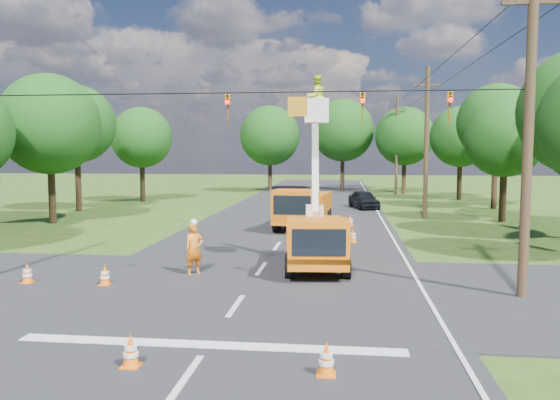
# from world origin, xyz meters

# --- Properties ---
(ground) EXTENTS (140.00, 140.00, 0.00)m
(ground) POSITION_xyz_m (0.00, 20.00, 0.00)
(ground) COLOR #2F4715
(ground) RESTS_ON ground
(road_main) EXTENTS (12.00, 100.00, 0.06)m
(road_main) POSITION_xyz_m (0.00, 20.00, 0.00)
(road_main) COLOR black
(road_main) RESTS_ON ground
(road_cross) EXTENTS (56.00, 10.00, 0.07)m
(road_cross) POSITION_xyz_m (0.00, 2.00, 0.00)
(road_cross) COLOR black
(road_cross) RESTS_ON ground
(stop_bar) EXTENTS (9.00, 0.45, 0.02)m
(stop_bar) POSITION_xyz_m (0.00, -3.20, 0.00)
(stop_bar) COLOR silver
(stop_bar) RESTS_ON ground
(edge_line) EXTENTS (0.12, 90.00, 0.02)m
(edge_line) POSITION_xyz_m (5.60, 20.00, 0.00)
(edge_line) COLOR silver
(edge_line) RESTS_ON ground
(bucket_truck) EXTENTS (2.65, 5.83, 7.34)m
(bucket_truck) POSITION_xyz_m (2.04, 5.44, 1.57)
(bucket_truck) COLOR orange
(bucket_truck) RESTS_ON ground
(second_truck) EXTENTS (3.16, 6.62, 2.39)m
(second_truck) POSITION_xyz_m (0.75, 16.23, 1.24)
(second_truck) COLOR orange
(second_truck) RESTS_ON ground
(ground_worker) EXTENTS (0.83, 0.79, 1.90)m
(ground_worker) POSITION_xyz_m (-2.28, 3.88, 0.95)
(ground_worker) COLOR orange
(ground_worker) RESTS_ON ground
(distant_car) EXTENTS (2.69, 4.47, 1.43)m
(distant_car) POSITION_xyz_m (4.69, 27.89, 0.71)
(distant_car) COLOR black
(distant_car) RESTS_ON ground
(traffic_cone_0) EXTENTS (0.38, 0.38, 0.71)m
(traffic_cone_0) POSITION_xyz_m (-1.29, -4.58, 0.36)
(traffic_cone_0) COLOR #FF650D
(traffic_cone_0) RESTS_ON ground
(traffic_cone_1) EXTENTS (0.38, 0.38, 0.71)m
(traffic_cone_1) POSITION_xyz_m (2.73, -4.54, 0.36)
(traffic_cone_1) COLOR #FF650D
(traffic_cone_1) RESTS_ON ground
(traffic_cone_2) EXTENTS (0.38, 0.38, 0.71)m
(traffic_cone_2) POSITION_xyz_m (1.95, 7.04, 0.36)
(traffic_cone_2) COLOR #FF650D
(traffic_cone_2) RESTS_ON ground
(traffic_cone_3) EXTENTS (0.38, 0.38, 0.71)m
(traffic_cone_3) POSITION_xyz_m (3.55, 11.56, 0.36)
(traffic_cone_3) COLOR #FF650D
(traffic_cone_3) RESTS_ON ground
(traffic_cone_4) EXTENTS (0.38, 0.38, 0.71)m
(traffic_cone_4) POSITION_xyz_m (-4.81, 1.98, 0.36)
(traffic_cone_4) COLOR #FF650D
(traffic_cone_4) RESTS_ON ground
(traffic_cone_5) EXTENTS (0.38, 0.38, 0.71)m
(traffic_cone_5) POSITION_xyz_m (-7.55, 1.97, 0.36)
(traffic_cone_5) COLOR #FF650D
(traffic_cone_5) RESTS_ON ground
(traffic_cone_7) EXTENTS (0.38, 0.38, 0.71)m
(traffic_cone_7) POSITION_xyz_m (3.50, 17.44, 0.36)
(traffic_cone_7) COLOR #FF650D
(traffic_cone_7) RESTS_ON ground
(pole_right_near) EXTENTS (1.80, 0.30, 10.00)m
(pole_right_near) POSITION_xyz_m (8.50, 2.00, 5.11)
(pole_right_near) COLOR #4C3823
(pole_right_near) RESTS_ON ground
(pole_right_mid) EXTENTS (1.80, 0.30, 10.00)m
(pole_right_mid) POSITION_xyz_m (8.50, 22.00, 5.11)
(pole_right_mid) COLOR #4C3823
(pole_right_mid) RESTS_ON ground
(pole_right_far) EXTENTS (1.80, 0.30, 10.00)m
(pole_right_far) POSITION_xyz_m (8.50, 42.00, 5.11)
(pole_right_far) COLOR #4C3823
(pole_right_far) RESTS_ON ground
(signal_span) EXTENTS (18.00, 0.29, 1.07)m
(signal_span) POSITION_xyz_m (2.23, 1.99, 5.88)
(signal_span) COLOR black
(signal_span) RESTS_ON ground
(tree_left_d) EXTENTS (6.20, 6.20, 9.24)m
(tree_left_d) POSITION_xyz_m (-15.00, 17.00, 6.12)
(tree_left_d) COLOR #382616
(tree_left_d) RESTS_ON ground
(tree_left_e) EXTENTS (5.80, 5.80, 9.41)m
(tree_left_e) POSITION_xyz_m (-16.80, 24.00, 6.49)
(tree_left_e) COLOR #382616
(tree_left_e) RESTS_ON ground
(tree_left_f) EXTENTS (5.40, 5.40, 8.40)m
(tree_left_f) POSITION_xyz_m (-14.80, 32.00, 5.69)
(tree_left_f) COLOR #382616
(tree_left_f) RESTS_ON ground
(tree_right_c) EXTENTS (5.00, 5.00, 7.83)m
(tree_right_c) POSITION_xyz_m (13.20, 21.00, 5.31)
(tree_right_c) COLOR #382616
(tree_right_c) RESTS_ON ground
(tree_right_d) EXTENTS (6.00, 6.00, 9.70)m
(tree_right_d) POSITION_xyz_m (14.80, 29.00, 6.68)
(tree_right_d) COLOR #382616
(tree_right_d) RESTS_ON ground
(tree_right_e) EXTENTS (5.60, 5.60, 8.63)m
(tree_right_e) POSITION_xyz_m (13.80, 37.00, 5.81)
(tree_right_e) COLOR #382616
(tree_right_e) RESTS_ON ground
(tree_far_a) EXTENTS (6.60, 6.60, 9.50)m
(tree_far_a) POSITION_xyz_m (-5.00, 45.00, 6.19)
(tree_far_a) COLOR #382616
(tree_far_a) RESTS_ON ground
(tree_far_b) EXTENTS (7.00, 7.00, 10.32)m
(tree_far_b) POSITION_xyz_m (3.00, 47.00, 6.81)
(tree_far_b) COLOR #382616
(tree_far_b) RESTS_ON ground
(tree_far_c) EXTENTS (6.20, 6.20, 9.18)m
(tree_far_c) POSITION_xyz_m (9.50, 44.00, 6.06)
(tree_far_c) COLOR #382616
(tree_far_c) RESTS_ON ground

